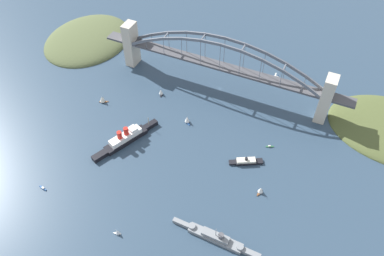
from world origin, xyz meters
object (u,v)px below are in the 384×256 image
small_boat_2 (270,146)px  small_boat_4 (102,99)px  naval_cruiser (216,238)px  small_boat_3 (161,92)px  seaplane_taxiing_near_bridge (276,77)px  small_boat_1 (187,119)px  small_boat_5 (117,232)px  small_boat_0 (261,190)px  small_boat_6 (43,188)px  ocean_liner (126,138)px  harbor_arch_bridge (221,67)px  harbor_ferry_steamer (246,161)px

small_boat_2 → small_boat_4: (197.11, 15.30, 4.11)m
naval_cruiser → small_boat_3: naval_cruiser is taller
seaplane_taxiing_near_bridge → small_boat_4: 212.51m
small_boat_1 → small_boat_2: small_boat_1 is taller
seaplane_taxiing_near_bridge → small_boat_5: 270.13m
small_boat_5 → small_boat_4: bearing=-52.1°
small_boat_2 → small_boat_3: (141.52, -24.81, 3.25)m
small_boat_0 → small_boat_3: 171.34m
small_boat_0 → small_boat_4: 209.88m
naval_cruiser → seaplane_taxiing_near_bridge: 231.78m
small_boat_5 → small_boat_6: small_boat_5 is taller
small_boat_3 → small_boat_6: (40.08, 165.63, -3.14)m
ocean_liner → small_boat_1: bearing=-131.4°
naval_cruiser → small_boat_1: (82.22, -116.47, 1.36)m
harbor_arch_bridge → small_boat_6: 230.04m
small_boat_3 → small_boat_5: 182.93m
small_boat_6 → small_boat_2: bearing=-142.2°
harbor_arch_bridge → small_boat_1: bearing=80.3°
harbor_arch_bridge → small_boat_2: (-82.03, 64.20, -31.28)m
ocean_liner → harbor_ferry_steamer: size_ratio=2.34×
harbor_ferry_steamer → harbor_arch_bridge: bearing=-54.8°
harbor_arch_bridge → seaplane_taxiing_near_bridge: (-55.72, -46.91, -29.79)m
ocean_liner → small_boat_5: (-49.10, 94.43, -2.12)m
small_boat_2 → small_boat_4: bearing=4.4°
naval_cruiser → small_boat_3: bearing=-48.1°
seaplane_taxiing_near_bridge → small_boat_6: (155.29, 251.93, -1.38)m
small_boat_4 → ocean_liner: bearing=143.9°
seaplane_taxiing_near_bridge → small_boat_5: small_boat_5 is taller
naval_cruiser → small_boat_6: size_ratio=9.21×
ocean_liner → harbor_ferry_steamer: ocean_liner is taller
seaplane_taxiing_near_bridge → small_boat_1: (67.37, 114.83, 2.29)m
naval_cruiser → seaplane_taxiing_near_bridge: (14.85, -231.30, -0.93)m
small_boat_4 → naval_cruiser: bearing=150.5°
naval_cruiser → small_boat_5: 85.62m
small_boat_1 → ocean_liner: bearing=48.6°
seaplane_taxiing_near_bridge → small_boat_1: bearing=59.6°
harbor_arch_bridge → small_boat_1: size_ratio=31.82×
small_boat_3 → naval_cruiser: bearing=131.9°
small_boat_5 → small_boat_0: bearing=-137.0°
harbor_arch_bridge → seaplane_taxiing_near_bridge: harbor_arch_bridge is taller
harbor_arch_bridge → small_boat_4: 142.49m
small_boat_5 → small_boat_2: bearing=-121.1°
seaplane_taxiing_near_bridge → small_boat_1: small_boat_1 is taller
small_boat_3 → small_boat_4: 68.56m
seaplane_taxiing_near_bridge → small_boat_4: bearing=36.5°
seaplane_taxiing_near_bridge → small_boat_6: seaplane_taxiing_near_bridge is taller
harbor_ferry_steamer → small_boat_6: size_ratio=3.72×
small_boat_5 → small_boat_6: (90.29, -10.27, -2.46)m
small_boat_5 → seaplane_taxiing_near_bridge: bearing=-103.9°
harbor_arch_bridge → small_boat_6: (99.57, 205.02, -31.18)m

